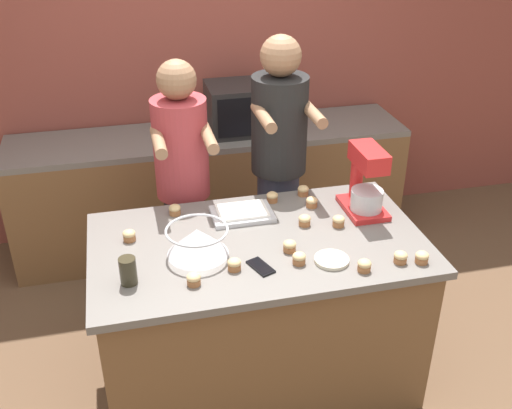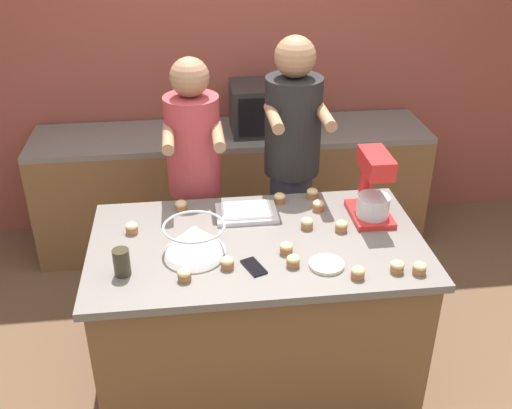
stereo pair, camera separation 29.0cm
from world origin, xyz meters
name	(u,v)px [view 2 (the right image)]	position (x,y,z in m)	size (l,w,h in m)	color
ground_plane	(257,374)	(0.00, 0.00, 0.00)	(16.00, 16.00, 0.00)	brown
back_wall	(226,53)	(0.00, 1.81, 1.35)	(10.00, 0.06, 2.70)	brown
island_counter	(257,312)	(0.00, 0.00, 0.45)	(1.65, 0.94, 0.89)	brown
back_counter	(233,187)	(0.00, 1.46, 0.44)	(2.80, 0.60, 0.88)	brown
person_left	(195,186)	(-0.28, 0.68, 0.87)	(0.33, 0.49, 1.63)	#232328
person_right	(292,173)	(0.29, 0.68, 0.92)	(0.34, 0.50, 1.73)	#33384C
stand_mixer	(372,190)	(0.62, 0.16, 1.05)	(0.20, 0.30, 0.37)	red
mixing_bowl	(194,237)	(-0.31, -0.04, 0.96)	(0.30, 0.30, 0.14)	#BCBCC1
baking_tray	(247,212)	(-0.02, 0.26, 0.91)	(0.32, 0.22, 0.04)	#BCBCC1
microwave_oven	(266,108)	(0.24, 1.46, 1.05)	(0.49, 0.38, 0.34)	black
cell_phone	(254,267)	(-0.04, -0.23, 0.90)	(0.12, 0.16, 0.01)	black
drinking_glass	(122,262)	(-0.64, -0.20, 0.96)	(0.08, 0.08, 0.13)	#332D1E
small_plate	(326,265)	(0.29, -0.25, 0.90)	(0.16, 0.16, 0.02)	beige
cupcake_0	(293,261)	(0.14, -0.23, 0.92)	(0.06, 0.06, 0.06)	#9E6038
cupcake_1	(341,226)	(0.43, 0.04, 0.92)	(0.06, 0.06, 0.06)	#9E6038
cupcake_2	(397,266)	(0.60, -0.34, 0.92)	(0.06, 0.06, 0.06)	#9E6038
cupcake_3	(358,272)	(0.41, -0.36, 0.92)	(0.06, 0.06, 0.06)	#9E6038
cupcake_4	(227,263)	(-0.16, -0.21, 0.92)	(0.06, 0.06, 0.06)	#9E6038
cupcake_5	(132,228)	(-0.62, 0.15, 0.92)	(0.06, 0.06, 0.06)	#9E6038
cupcake_6	(420,268)	(0.69, -0.36, 0.92)	(0.06, 0.06, 0.06)	#9E6038
cupcake_7	(318,205)	(0.36, 0.27, 0.92)	(0.06, 0.06, 0.06)	#9E6038
cupcake_8	(286,248)	(0.12, -0.12, 0.92)	(0.06, 0.06, 0.06)	#9E6038
cupcake_9	(307,223)	(0.27, 0.09, 0.92)	(0.06, 0.06, 0.06)	#9E6038
cupcake_10	(280,198)	(0.17, 0.38, 0.92)	(0.06, 0.06, 0.06)	#9E6038
cupcake_11	(184,275)	(-0.36, -0.28, 0.92)	(0.06, 0.06, 0.06)	#9E6038
cupcake_12	(312,193)	(0.36, 0.41, 0.92)	(0.06, 0.06, 0.06)	#9E6038
cupcake_13	(181,205)	(-0.37, 0.36, 0.92)	(0.06, 0.06, 0.06)	#9E6038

